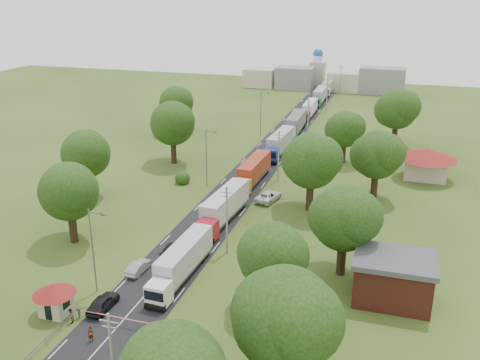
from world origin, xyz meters
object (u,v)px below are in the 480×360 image
at_px(guard_booth, 55,296).
at_px(info_sign, 293,143).
at_px(car_lane_mid, 139,267).
at_px(truck_0, 181,262).
at_px(boom_barrier, 106,316).
at_px(pedestrian_near, 91,335).
at_px(car_lane_front, 103,303).

relative_size(guard_booth, info_sign, 1.07).
distance_m(guard_booth, info_sign, 61.27).
bearing_deg(car_lane_mid, info_sign, -95.95).
bearing_deg(truck_0, boom_barrier, -109.47).
height_order(guard_booth, truck_0, truck_0).
distance_m(car_lane_mid, pedestrian_near, 13.42).
relative_size(boom_barrier, pedestrian_near, 5.80).
xyz_separation_m(info_sign, car_lane_mid, (-8.20, -49.74, -2.32)).
bearing_deg(info_sign, car_lane_front, -98.07).
bearing_deg(guard_booth, truck_0, 47.88).
xyz_separation_m(guard_booth, pedestrian_near, (5.99, -3.04, -1.37)).
relative_size(guard_booth, car_lane_front, 0.96).
distance_m(truck_0, pedestrian_near, 14.18).
relative_size(guard_booth, pedestrian_near, 2.77).
relative_size(boom_barrier, truck_0, 0.65).
xyz_separation_m(boom_barrier, car_lane_mid, (-1.64, 10.26, -0.20)).
relative_size(car_lane_mid, pedestrian_near, 2.62).
relative_size(boom_barrier, car_lane_front, 2.01).
xyz_separation_m(truck_0, car_lane_mid, (-5.39, -0.35, -1.41)).
relative_size(guard_booth, truck_0, 0.31).
height_order(info_sign, truck_0, info_sign).
bearing_deg(car_lane_mid, boom_barrier, 102.51).
bearing_deg(car_lane_mid, truck_0, -172.86).
relative_size(truck_0, car_lane_front, 3.12).
height_order(guard_booth, info_sign, info_sign).
height_order(guard_booth, car_lane_front, guard_booth).
bearing_deg(car_lane_mid, guard_booth, 71.15).
bearing_deg(guard_booth, boom_barrier, 0.01).
bearing_deg(pedestrian_near, car_lane_front, 94.83).
height_order(car_lane_front, car_lane_mid, car_lane_front).
distance_m(boom_barrier, car_lane_mid, 10.39).
bearing_deg(car_lane_mid, pedestrian_near, 101.10).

